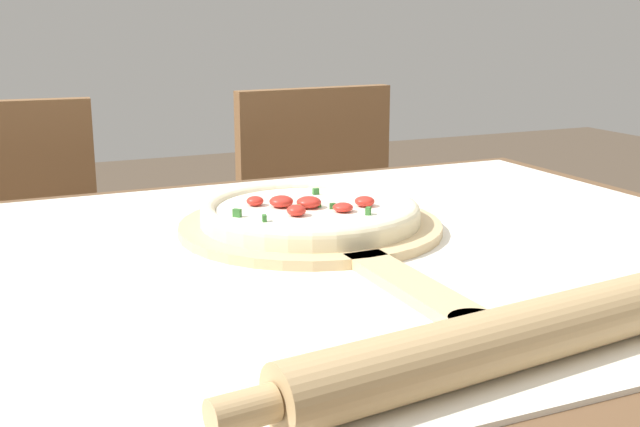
{
  "coord_description": "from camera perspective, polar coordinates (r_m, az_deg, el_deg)",
  "views": [
    {
      "loc": [
        -0.36,
        -0.82,
        1.03
      ],
      "look_at": [
        0.03,
        0.06,
        0.79
      ],
      "focal_mm": 45.0,
      "sensor_mm": 36.0,
      "label": 1
    }
  ],
  "objects": [
    {
      "name": "dining_table",
      "position": [
        0.98,
        -0.34,
        -9.61
      ],
      "size": [
        1.21,
        0.91,
        0.76
      ],
      "color": "brown",
      "rests_on": "ground_plane"
    },
    {
      "name": "chair_left",
      "position": [
        1.68,
        -21.49,
        -5.53
      ],
      "size": [
        0.43,
        0.43,
        0.87
      ],
      "rotation": [
        0.0,
        0.0,
        -0.09
      ],
      "color": "brown",
      "rests_on": "ground_plane"
    },
    {
      "name": "pizza_peel",
      "position": [
        1.0,
        -0.06,
        -1.3
      ],
      "size": [
        0.33,
        0.56,
        0.01
      ],
      "color": "#D6B784",
      "rests_on": "towel_cloth"
    },
    {
      "name": "rolling_pin",
      "position": [
        0.64,
        12.49,
        -8.88
      ],
      "size": [
        0.48,
        0.1,
        0.05
      ],
      "rotation": [
        0.0,
        0.0,
        0.12
      ],
      "color": "tan",
      "rests_on": "towel_cloth"
    },
    {
      "name": "chair_right",
      "position": [
        1.84,
        0.85,
        -2.88
      ],
      "size": [
        0.42,
        0.42,
        0.87
      ],
      "rotation": [
        0.0,
        0.0,
        0.04
      ],
      "color": "brown",
      "rests_on": "ground_plane"
    },
    {
      "name": "pizza",
      "position": [
        1.02,
        -0.69,
        0.1
      ],
      "size": [
        0.28,
        0.28,
        0.03
      ],
      "color": "beige",
      "rests_on": "pizza_peel"
    },
    {
      "name": "towel_cloth",
      "position": [
        0.93,
        -0.35,
        -2.93
      ],
      "size": [
        1.13,
        0.83,
        0.0
      ],
      "color": "white",
      "rests_on": "dining_table"
    }
  ]
}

